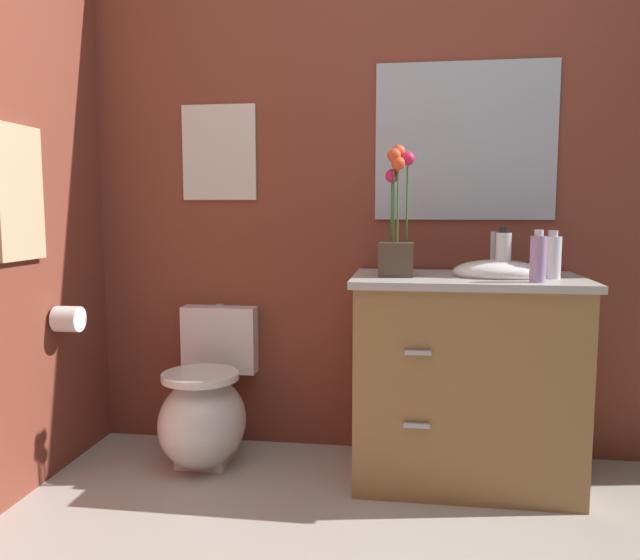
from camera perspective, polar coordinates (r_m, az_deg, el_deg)
The scene contains 11 objects.
wall_back at distance 2.96m, azimuth 10.69°, elevation 8.34°, with size 4.47×0.05×2.50m, color brown.
toilet at distance 2.95m, azimuth -10.34°, elevation -11.49°, with size 0.38×0.59×0.69m.
vanity_cabinet at distance 2.73m, azimuth 13.09°, elevation -8.55°, with size 0.94×0.56×1.05m.
flower_vase at distance 2.60m, azimuth 6.98°, elevation 4.11°, with size 0.14×0.14×0.54m.
soap_bottle at distance 2.64m, azimuth 16.34°, elevation 2.27°, with size 0.06×0.06×0.21m.
lotion_bottle at distance 2.51m, azimuth 19.22°, elevation 1.89°, with size 0.06×0.06×0.20m.
hand_wash_bottle at distance 2.66m, azimuth 20.37°, elevation 2.02°, with size 0.07×0.07×0.19m.
wall_poster at distance 3.07m, azimuth -9.18°, elevation 11.38°, with size 0.36×0.01×0.45m, color silver.
wall_mirror at distance 2.95m, azimuth 13.06°, elevation 12.19°, with size 0.80×0.01×0.70m, color #B2BCC6.
hanging_towel at distance 2.70m, azimuth -25.73°, elevation 7.14°, with size 0.03×0.28×0.52m, color tan.
toilet_paper_roll at distance 2.89m, azimuth -21.94°, elevation -3.31°, with size 0.11×0.11×0.11m, color white.
Camera 1 is at (0.08, -1.46, 1.15)m, focal length 35.16 mm.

